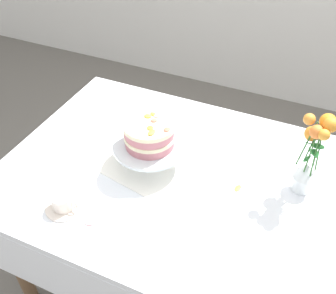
# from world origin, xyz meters

# --- Properties ---
(ground_plane) EXTENTS (12.00, 12.00, 0.00)m
(ground_plane) POSITION_xyz_m (0.00, 0.00, 0.00)
(ground_plane) COLOR #666059
(dining_table) EXTENTS (1.40, 1.00, 0.74)m
(dining_table) POSITION_xyz_m (0.00, -0.03, 0.65)
(dining_table) COLOR white
(dining_table) RESTS_ON ground
(linen_napkin) EXTENTS (0.37, 0.37, 0.00)m
(linen_napkin) POSITION_xyz_m (-0.13, 0.01, 0.74)
(linen_napkin) COLOR white
(linen_napkin) RESTS_ON dining_table
(cake_stand) EXTENTS (0.29, 0.29, 0.10)m
(cake_stand) POSITION_xyz_m (-0.13, 0.01, 0.82)
(cake_stand) COLOR silver
(cake_stand) RESTS_ON linen_napkin
(layer_cake) EXTENTS (0.20, 0.20, 0.11)m
(layer_cake) POSITION_xyz_m (-0.13, 0.01, 0.89)
(layer_cake) COLOR #CC7A84
(layer_cake) RESTS_ON cake_stand
(flower_vase) EXTENTS (0.11, 0.11, 0.34)m
(flower_vase) POSITION_xyz_m (0.44, 0.12, 0.91)
(flower_vase) COLOR silver
(flower_vase) RESTS_ON dining_table
(teacup) EXTENTS (0.14, 0.14, 0.06)m
(teacup) POSITION_xyz_m (-0.31, -0.32, 0.77)
(teacup) COLOR silver
(teacup) RESTS_ON dining_table
(loose_petal_0) EXTENTS (0.04, 0.03, 0.01)m
(loose_petal_0) POSITION_xyz_m (-0.19, -0.35, 0.74)
(loose_petal_0) COLOR pink
(loose_petal_0) RESTS_ON dining_table
(loose_petal_1) EXTENTS (0.03, 0.04, 0.00)m
(loose_petal_1) POSITION_xyz_m (0.23, 0.02, 0.74)
(loose_petal_1) COLOR yellow
(loose_petal_1) RESTS_ON dining_table
(loose_petal_2) EXTENTS (0.04, 0.03, 0.00)m
(loose_petal_2) POSITION_xyz_m (-0.31, 0.20, 0.74)
(loose_petal_2) COLOR #E56B51
(loose_petal_2) RESTS_ON dining_table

